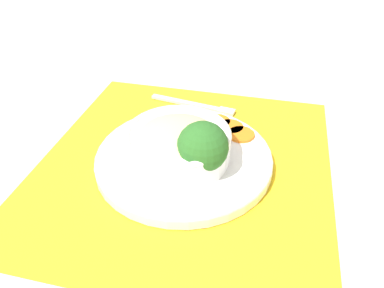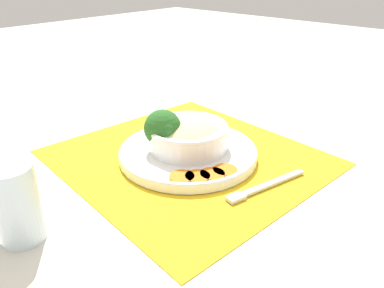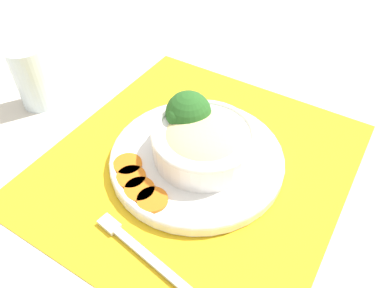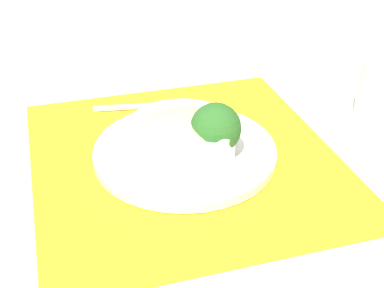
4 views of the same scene
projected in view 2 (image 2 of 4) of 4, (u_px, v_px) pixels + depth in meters
ground_plane at (188, 158)px, 0.80m from camera, size 4.00×4.00×0.00m
placemat at (188, 157)px, 0.80m from camera, size 0.55×0.52×0.00m
plate at (188, 152)px, 0.79m from camera, size 0.29×0.29×0.02m
bowl at (188, 134)px, 0.79m from camera, size 0.17×0.17×0.06m
broccoli_floret at (163, 128)px, 0.77m from camera, size 0.08×0.08×0.09m
carrot_slice_near at (182, 177)px, 0.69m from camera, size 0.05×0.05×0.01m
carrot_slice_middle at (198, 177)px, 0.69m from camera, size 0.05×0.05×0.01m
carrot_slice_far at (212, 174)px, 0.69m from camera, size 0.05×0.05×0.01m
carrot_slice_extra at (225, 170)px, 0.71m from camera, size 0.05×0.05×0.01m
water_glass at (18, 208)px, 0.55m from camera, size 0.07×0.07×0.12m
fork at (260, 188)px, 0.68m from camera, size 0.06×0.18×0.01m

